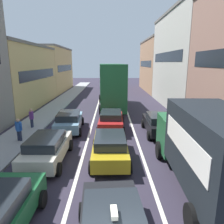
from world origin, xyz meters
TOP-DOWN VIEW (x-y plane):
  - sidewalk_left at (-6.70, 20.00)m, footprint 2.60×64.00m
  - lane_stripe_left at (-1.70, 20.00)m, footprint 0.16×60.00m
  - lane_stripe_right at (1.70, 20.00)m, footprint 0.16×60.00m
  - building_row_left at (-12.00, 20.54)m, footprint 7.20×43.90m
  - building_row_right at (9.90, 21.59)m, footprint 7.20×43.90m
  - removalist_box_truck at (3.69, 4.54)m, footprint 2.92×7.78m
  - sedan_centre_lane_second at (-0.14, 7.29)m, footprint 2.08×4.31m
  - wagon_left_lane_second at (-3.49, 7.14)m, footprint 2.08×4.31m
  - hatchback_centre_lane_third at (-0.07, 12.74)m, footprint 2.17×4.35m
  - sedan_left_lane_third at (-3.34, 12.46)m, footprint 2.28×4.41m
  - sedan_right_lane_behind_truck at (3.47, 11.73)m, footprint 2.10×4.32m
  - bus_mid_queue_primary at (-0.05, 20.87)m, footprint 3.20×10.61m
  - pedestrian_mid_sidewalk at (-6.42, 12.93)m, footprint 0.34×0.54m
  - pedestrian_far_sidewalk at (-6.17, 9.96)m, footprint 0.51×0.34m

SIDE VIEW (x-z plane):
  - lane_stripe_left at x=-1.70m, z-range 0.00..0.01m
  - lane_stripe_right at x=1.70m, z-range 0.00..0.01m
  - sidewalk_left at x=-6.70m, z-range 0.00..0.14m
  - sedan_centre_lane_second at x=-0.14m, z-range 0.05..1.54m
  - wagon_left_lane_second at x=-3.49m, z-range 0.05..1.54m
  - hatchback_centre_lane_third at x=-0.07m, z-range 0.05..1.54m
  - sedan_left_lane_third at x=-3.34m, z-range 0.05..1.54m
  - sedan_right_lane_behind_truck at x=3.47m, z-range 0.05..1.54m
  - pedestrian_mid_sidewalk at x=-6.42m, z-range 0.12..1.78m
  - pedestrian_far_sidewalk at x=-6.17m, z-range 0.12..1.78m
  - removalist_box_truck at x=3.69m, z-range 0.18..3.76m
  - bus_mid_queue_primary at x=-0.05m, z-range 0.30..5.36m
  - building_row_left at x=-12.00m, z-range -0.85..9.70m
  - building_row_right at x=9.90m, z-range -0.35..10.57m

